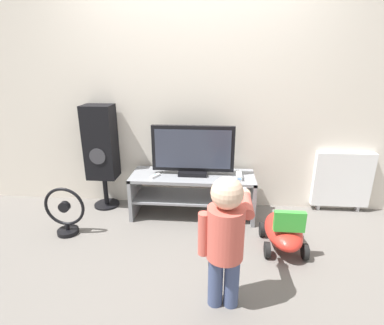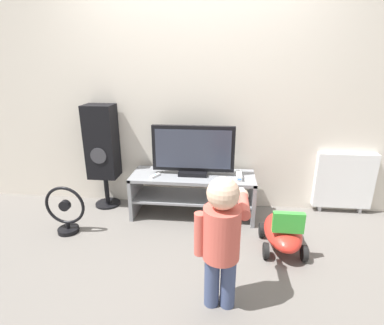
{
  "view_description": "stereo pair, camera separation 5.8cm",
  "coord_description": "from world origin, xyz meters",
  "px_view_note": "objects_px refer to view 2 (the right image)",
  "views": [
    {
      "loc": [
        0.23,
        -2.61,
        1.55
      ],
      "look_at": [
        0.0,
        0.13,
        0.61
      ],
      "focal_mm": 28.0,
      "sensor_mm": 36.0,
      "label": 1
    },
    {
      "loc": [
        0.29,
        -2.6,
        1.55
      ],
      "look_at": [
        0.0,
        0.13,
        0.61
      ],
      "focal_mm": 28.0,
      "sensor_mm": 36.0,
      "label": 2
    }
  ],
  "objects_px": {
    "child": "(222,233)",
    "floor_fan": "(66,212)",
    "radiator": "(344,181)",
    "game_console": "(239,176)",
    "remote_primary": "(155,176)",
    "ride_on_toy": "(283,232)",
    "television": "(193,151)",
    "speaker_tower": "(102,144)"
  },
  "relations": [
    {
      "from": "ride_on_toy",
      "to": "game_console",
      "type": "bearing_deg",
      "value": 127.78
    },
    {
      "from": "television",
      "to": "game_console",
      "type": "relative_size",
      "value": 4.48
    },
    {
      "from": "speaker_tower",
      "to": "radiator",
      "type": "distance_m",
      "value": 2.58
    },
    {
      "from": "television",
      "to": "speaker_tower",
      "type": "xyz_separation_m",
      "value": [
        -0.98,
        0.11,
        0.01
      ]
    },
    {
      "from": "remote_primary",
      "to": "ride_on_toy",
      "type": "distance_m",
      "value": 1.31
    },
    {
      "from": "remote_primary",
      "to": "ride_on_toy",
      "type": "relative_size",
      "value": 0.22
    },
    {
      "from": "television",
      "to": "radiator",
      "type": "relative_size",
      "value": 1.26
    },
    {
      "from": "television",
      "to": "child",
      "type": "bearing_deg",
      "value": -76.03
    },
    {
      "from": "speaker_tower",
      "to": "radiator",
      "type": "bearing_deg",
      "value": 2.28
    },
    {
      "from": "game_console",
      "to": "remote_primary",
      "type": "xyz_separation_m",
      "value": [
        -0.83,
        -0.04,
        -0.01
      ]
    },
    {
      "from": "speaker_tower",
      "to": "game_console",
      "type": "bearing_deg",
      "value": -6.95
    },
    {
      "from": "floor_fan",
      "to": "radiator",
      "type": "xyz_separation_m",
      "value": [
        2.72,
        0.7,
        0.14
      ]
    },
    {
      "from": "remote_primary",
      "to": "floor_fan",
      "type": "xyz_separation_m",
      "value": [
        -0.78,
        -0.37,
        -0.25
      ]
    },
    {
      "from": "remote_primary",
      "to": "radiator",
      "type": "xyz_separation_m",
      "value": [
        1.94,
        0.32,
        -0.11
      ]
    },
    {
      "from": "child",
      "to": "speaker_tower",
      "type": "relative_size",
      "value": 0.81
    },
    {
      "from": "television",
      "to": "speaker_tower",
      "type": "bearing_deg",
      "value": 173.7
    },
    {
      "from": "speaker_tower",
      "to": "floor_fan",
      "type": "distance_m",
      "value": 0.79
    },
    {
      "from": "ride_on_toy",
      "to": "floor_fan",
      "type": "bearing_deg",
      "value": 178.42
    },
    {
      "from": "remote_primary",
      "to": "television",
      "type": "bearing_deg",
      "value": 16.75
    },
    {
      "from": "floor_fan",
      "to": "child",
      "type": "bearing_deg",
      "value": -26.91
    },
    {
      "from": "game_console",
      "to": "remote_primary",
      "type": "distance_m",
      "value": 0.83
    },
    {
      "from": "speaker_tower",
      "to": "floor_fan",
      "type": "bearing_deg",
      "value": -105.38
    },
    {
      "from": "floor_fan",
      "to": "television",
      "type": "bearing_deg",
      "value": 22.95
    },
    {
      "from": "television",
      "to": "floor_fan",
      "type": "relative_size",
      "value": 1.75
    },
    {
      "from": "television",
      "to": "ride_on_toy",
      "type": "distance_m",
      "value": 1.12
    },
    {
      "from": "television",
      "to": "game_console",
      "type": "bearing_deg",
      "value": -8.34
    },
    {
      "from": "game_console",
      "to": "radiator",
      "type": "height_order",
      "value": "radiator"
    },
    {
      "from": "game_console",
      "to": "remote_primary",
      "type": "relative_size",
      "value": 1.4
    },
    {
      "from": "game_console",
      "to": "remote_primary",
      "type": "height_order",
      "value": "game_console"
    },
    {
      "from": "child",
      "to": "radiator",
      "type": "height_order",
      "value": "child"
    },
    {
      "from": "remote_primary",
      "to": "floor_fan",
      "type": "distance_m",
      "value": 0.9
    },
    {
      "from": "speaker_tower",
      "to": "ride_on_toy",
      "type": "height_order",
      "value": "speaker_tower"
    },
    {
      "from": "child",
      "to": "floor_fan",
      "type": "distance_m",
      "value": 1.66
    },
    {
      "from": "television",
      "to": "floor_fan",
      "type": "distance_m",
      "value": 1.34
    },
    {
      "from": "remote_primary",
      "to": "ride_on_toy",
      "type": "height_order",
      "value": "remote_primary"
    },
    {
      "from": "child",
      "to": "floor_fan",
      "type": "xyz_separation_m",
      "value": [
        -1.45,
        0.74,
        -0.33
      ]
    },
    {
      "from": "floor_fan",
      "to": "ride_on_toy",
      "type": "xyz_separation_m",
      "value": [
        1.97,
        -0.05,
        -0.05
      ]
    },
    {
      "from": "child",
      "to": "ride_on_toy",
      "type": "distance_m",
      "value": 0.94
    },
    {
      "from": "speaker_tower",
      "to": "ride_on_toy",
      "type": "xyz_separation_m",
      "value": [
        1.81,
        -0.65,
        -0.55
      ]
    },
    {
      "from": "game_console",
      "to": "child",
      "type": "relative_size",
      "value": 0.2
    },
    {
      "from": "ride_on_toy",
      "to": "radiator",
      "type": "bearing_deg",
      "value": 45.28
    },
    {
      "from": "television",
      "to": "ride_on_toy",
      "type": "xyz_separation_m",
      "value": [
        0.83,
        -0.54,
        -0.53
      ]
    }
  ]
}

